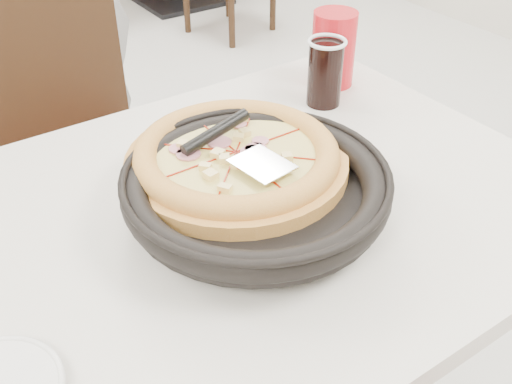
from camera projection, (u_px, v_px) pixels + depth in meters
main_table at (217, 368)px, 1.16m from camera, size 1.23×0.84×0.75m
chair_far at (83, 170)px, 1.54m from camera, size 0.42×0.42×0.95m
trivet at (245, 201)px, 0.95m from camera, size 0.13×0.13×0.04m
pizza_pan at (256, 196)px, 0.92m from camera, size 0.40×0.40×0.01m
pizza at (236, 163)px, 0.96m from camera, size 0.37×0.37×0.02m
pizza_server at (262, 164)px, 0.90m from camera, size 0.08×0.10×0.00m
cola_glass at (325, 74)px, 1.22m from camera, size 0.07×0.07×0.13m
red_cup at (333, 49)px, 1.29m from camera, size 0.10×0.10×0.16m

